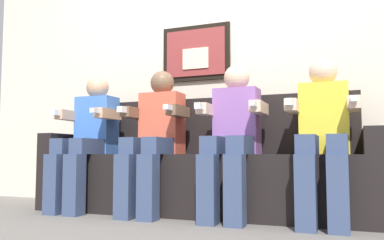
# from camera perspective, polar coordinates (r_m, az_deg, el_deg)

# --- Properties ---
(ground_plane) EXTENTS (6.49, 6.49, 0.00)m
(ground_plane) POSITION_cam_1_polar(r_m,az_deg,el_deg) (2.88, -1.13, -13.79)
(ground_plane) COLOR #66605B
(back_wall_assembly) EXTENTS (4.99, 0.10, 2.60)m
(back_wall_assembly) POSITION_cam_1_polar(r_m,az_deg,el_deg) (3.66, 3.50, 8.68)
(back_wall_assembly) COLOR beige
(back_wall_assembly) RESTS_ON ground_plane
(couch) EXTENTS (2.59, 0.58, 0.90)m
(couch) POSITION_cam_1_polar(r_m,az_deg,el_deg) (3.15, 1.19, -7.29)
(couch) COLOR black
(couch) RESTS_ON ground_plane
(person_leftmost) EXTENTS (0.46, 0.56, 1.11)m
(person_leftmost) POSITION_cam_1_polar(r_m,az_deg,el_deg) (3.44, -14.33, -2.03)
(person_leftmost) COLOR #3F72CC
(person_leftmost) RESTS_ON ground_plane
(person_left_center) EXTENTS (0.46, 0.56, 1.11)m
(person_left_center) POSITION_cam_1_polar(r_m,az_deg,el_deg) (3.12, -5.18, -1.90)
(person_left_center) COLOR #D8593F
(person_left_center) RESTS_ON ground_plane
(person_right_center) EXTENTS (0.46, 0.56, 1.11)m
(person_right_center) POSITION_cam_1_polar(r_m,az_deg,el_deg) (2.90, 5.70, -1.69)
(person_right_center) COLOR #8C59A5
(person_right_center) RESTS_ON ground_plane
(person_rightmost) EXTENTS (0.46, 0.56, 1.11)m
(person_rightmost) POSITION_cam_1_polar(r_m,az_deg,el_deg) (2.79, 17.86, -1.37)
(person_rightmost) COLOR yellow
(person_rightmost) RESTS_ON ground_plane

